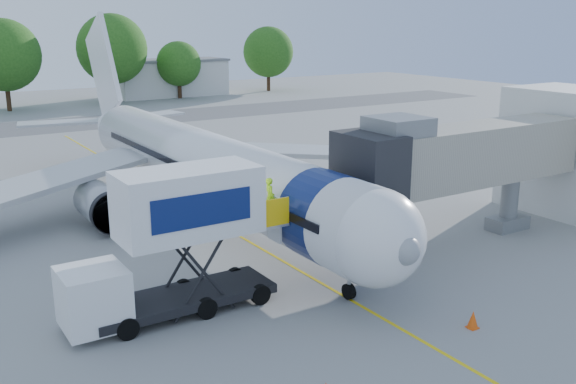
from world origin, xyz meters
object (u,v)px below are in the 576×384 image
jet_bridge (452,158)px  aircraft (200,164)px  ground_tug (390,371)px  catering_hiloader (173,244)px

jet_bridge → aircraft: bearing=125.7°
aircraft → ground_tug: (-3.02, -19.50, -2.26)m
catering_hiloader → ground_tug: catering_hiloader is taller
ground_tug → catering_hiloader: bearing=118.6°
aircraft → jet_bridge: bearing=-54.3°
aircraft → catering_hiloader: size_ratio=4.43×
aircraft → jet_bridge: 13.77m
catering_hiloader → aircraft: bearing=60.6°
aircraft → catering_hiloader: aircraft is taller
aircraft → jet_bridge: aircraft is taller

